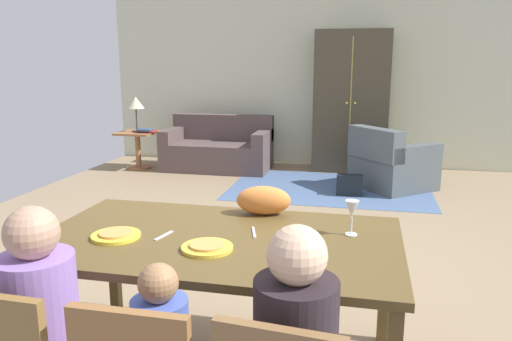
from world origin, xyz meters
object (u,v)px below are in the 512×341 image
object	(u,v)px
armchair	(391,165)
couch	(218,149)
side_table	(138,145)
plate_near_man	(116,236)
dining_table	(218,249)
wine_glass	(352,211)
book_lower	(149,131)
table_lamp	(136,104)
armoire	(351,102)
handbag	(350,185)
cat	(264,200)
book_upper	(145,130)
plate_near_child	(207,248)

from	to	relation	value
armchair	couch	bearing A→B (deg)	164.92
side_table	plate_near_man	bearing A→B (deg)	-65.32
dining_table	armchair	distance (m)	4.43
wine_glass	book_lower	size ratio (longest dim) A/B	0.85
book_lower	couch	bearing A→B (deg)	14.96
table_lamp	armoire	bearing A→B (deg)	10.99
couch	handbag	xyz separation A→B (m)	(2.06, -1.16, -0.17)
armchair	side_table	size ratio (longest dim) A/B	2.08
cat	book_upper	size ratio (longest dim) A/B	1.45
armchair	armoire	distance (m)	1.41
armchair	book_upper	world-z (taller)	armchair
side_table	book_lower	bearing A→B (deg)	-4.93
book_upper	table_lamp	bearing A→B (deg)	160.00
wine_glass	book_lower	bearing A→B (deg)	125.34
plate_near_child	table_lamp	distance (m)	5.62
plate_near_man	book_upper	size ratio (longest dim) A/B	1.14
cat	couch	world-z (taller)	cat
plate_near_man	book_lower	xyz separation A→B (m)	(-2.03, 4.82, -0.18)
armchair	handbag	bearing A→B (deg)	-137.63
dining_table	couch	distance (m)	5.22
plate_near_man	dining_table	bearing A→B (deg)	13.21
plate_near_child	handbag	bearing A→B (deg)	82.09
table_lamp	book_lower	bearing A→B (deg)	-4.93
plate_near_child	armoire	distance (m)	5.55
armoire	table_lamp	world-z (taller)	armoire
plate_near_man	side_table	xyz separation A→B (m)	(-2.22, 4.84, -0.39)
side_table	handbag	bearing A→B (deg)	-15.30
book_upper	armchair	bearing A→B (deg)	-5.92
wine_glass	cat	size ratio (longest dim) A/B	0.58
dining_table	cat	size ratio (longest dim) A/B	5.81
book_upper	handbag	size ratio (longest dim) A/B	0.69
plate_near_child	couch	xyz separation A→B (m)	(-1.51, 5.16, -0.46)
dining_table	book_lower	size ratio (longest dim) A/B	8.45
armoire	couch	bearing A→B (deg)	-169.55
book_upper	cat	bearing A→B (deg)	-57.19
cat	book_lower	distance (m)	5.05
armoire	plate_near_man	bearing A→B (deg)	-100.36
cat	couch	size ratio (longest dim) A/B	0.20
plate_near_man	armchair	world-z (taller)	armchair
wine_glass	armoire	xyz separation A→B (m)	(-0.18, 5.17, 0.16)
plate_near_man	handbag	distance (m)	4.13
dining_table	couch	world-z (taller)	couch
armchair	book_lower	bearing A→B (deg)	173.37
dining_table	book_upper	distance (m)	5.33
plate_near_child	cat	distance (m)	0.64
handbag	armoire	bearing A→B (deg)	92.53
book_upper	handbag	bearing A→B (deg)	-15.05
plate_near_man	armchair	bearing A→B (deg)	70.31
cat	table_lamp	xyz separation A→B (m)	(-2.88, 4.29, 0.16)
dining_table	book_upper	world-z (taller)	dining_table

